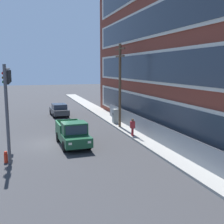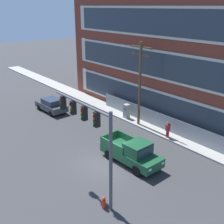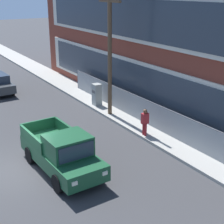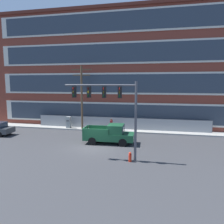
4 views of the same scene
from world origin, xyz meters
name	(u,v)px [view 2 (image 2 of 4)]	position (x,y,z in m)	size (l,w,h in m)	color
ground_plane	(106,163)	(0.00, 0.00, 0.00)	(160.00, 160.00, 0.00)	#38383A
sidewalk_building_side	(171,135)	(0.00, 7.82, 0.08)	(80.00, 2.17, 0.16)	#9E9B93
chain_link_fence	(183,130)	(1.03, 8.15, 0.84)	(22.88, 0.06, 1.65)	gray
traffic_signal_mast	(90,127)	(2.37, -2.98, 4.71)	(5.89, 0.43, 6.29)	#4C4C51
pickup_truck_dark_green	(132,153)	(1.27, 1.57, 0.94)	(5.22, 2.22, 1.99)	#194C2D
sedan_dark_grey	(51,105)	(-12.94, 2.17, 0.80)	(4.36, 2.13, 1.56)	#383A3D
utility_pole_near_corner	(140,81)	(-3.78, 7.17, 4.69)	(2.72, 0.26, 8.37)	brown
electrical_cabinet	(127,112)	(-5.78, 7.33, 0.84)	(0.57, 0.55, 1.67)	#939993
pedestrian_near_cabinet	(168,129)	(0.20, 6.99, 0.97)	(0.32, 0.42, 1.69)	maroon
fire_hydrant	(104,203)	(3.97, -3.23, 0.38)	(0.24, 0.24, 0.78)	red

